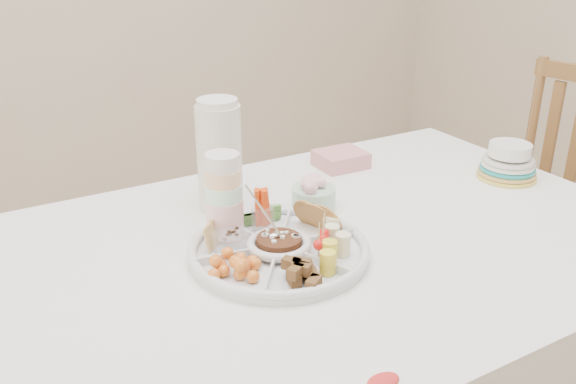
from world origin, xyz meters
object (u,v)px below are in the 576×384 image
dining_table (327,370)px  chair (541,214)px  thermos (219,154)px  party_tray (279,247)px  plate_stack (508,160)px

dining_table → chair: (1.01, 0.19, 0.12)m
chair → thermos: thermos is taller
thermos → dining_table: bearing=-61.0°
dining_table → thermos: bearing=119.0°
thermos → party_tray: bearing=-89.4°
chair → dining_table: bearing=-179.2°
chair → party_tray: bearing=-179.6°
chair → plate_stack: 0.52m
party_tray → plate_stack: (0.77, 0.07, 0.03)m
dining_table → thermos: 0.61m
chair → thermos: (-1.16, 0.08, 0.40)m
thermos → plate_stack: thermos is taller
chair → party_tray: (-1.15, -0.21, 0.28)m
chair → thermos: size_ratio=3.49×
dining_table → party_tray: bearing=-172.2°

